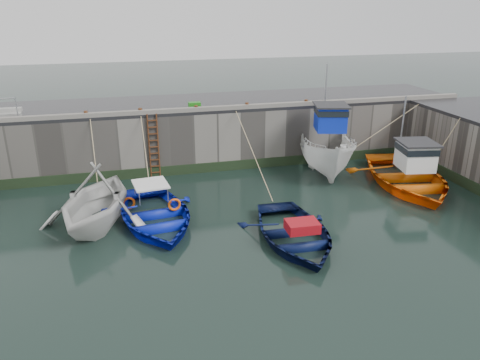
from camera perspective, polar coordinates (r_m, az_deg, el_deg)
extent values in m
plane|color=black|center=(15.19, 0.75, -11.71)|extent=(120.00, 120.00, 0.00)
cube|color=slate|center=(25.95, -6.50, 5.80)|extent=(30.00, 5.00, 3.00)
cube|color=black|center=(25.59, -6.64, 9.22)|extent=(30.00, 5.00, 0.16)
cube|color=slate|center=(23.28, -5.83, 8.55)|extent=(30.00, 0.30, 0.20)
cube|color=black|center=(23.92, -5.49, 1.39)|extent=(30.00, 0.08, 0.50)
cylinder|color=#3F1E0F|center=(23.25, -11.01, 4.02)|extent=(0.07, 0.07, 3.20)
cylinder|color=#3F1E0F|center=(23.28, -9.93, 4.12)|extent=(0.07, 0.07, 3.20)
cube|color=#3F1E0F|center=(23.66, -10.25, 0.93)|extent=(0.44, 0.06, 0.05)
cube|color=#3F1E0F|center=(23.55, -10.30, 1.68)|extent=(0.44, 0.06, 0.05)
cube|color=#3F1E0F|center=(23.45, -10.36, 2.44)|extent=(0.44, 0.06, 0.05)
cube|color=#3F1E0F|center=(23.35, -10.41, 3.21)|extent=(0.44, 0.06, 0.05)
cube|color=#3F1E0F|center=(23.25, -10.46, 3.99)|extent=(0.44, 0.06, 0.05)
cube|color=#3F1E0F|center=(23.16, -10.51, 4.77)|extent=(0.44, 0.06, 0.05)
cube|color=#3F1E0F|center=(23.07, -10.57, 5.55)|extent=(0.44, 0.06, 0.05)
cube|color=#3F1E0F|center=(22.99, -10.62, 6.35)|extent=(0.44, 0.06, 0.05)
cube|color=#3F1E0F|center=(22.91, -10.67, 7.15)|extent=(0.44, 0.06, 0.05)
imported|color=silver|center=(19.27, -16.92, -5.24)|extent=(5.95, 6.41, 2.77)
imported|color=#0B1CAE|center=(18.94, -10.29, -5.10)|extent=(4.65, 6.08, 1.17)
imported|color=#091239|center=(17.43, 6.57, -7.28)|extent=(3.92, 5.36, 1.08)
imported|color=white|center=(24.61, 10.42, 3.43)|extent=(4.18, 7.18, 2.61)
cube|color=#0C24B9|center=(23.55, 10.96, 7.42)|extent=(1.74, 1.81, 1.20)
cube|color=black|center=(23.47, 11.02, 8.25)|extent=(1.81, 1.88, 0.28)
cube|color=#262628|center=(23.41, 11.07, 8.94)|extent=(1.98, 2.05, 0.08)
cylinder|color=#A5A8AD|center=(25.10, 10.38, 10.38)|extent=(0.08, 0.08, 3.00)
imported|color=orange|center=(23.62, 19.65, 0.22)|extent=(5.92, 7.47, 1.39)
cube|color=white|center=(22.70, 20.62, 2.75)|extent=(1.64, 1.72, 1.20)
cube|color=black|center=(22.60, 20.74, 3.59)|extent=(1.71, 1.79, 0.28)
cube|color=#262628|center=(22.52, 20.83, 4.30)|extent=(1.88, 1.96, 0.08)
cylinder|color=#A5A8AD|center=(24.04, 19.18, 6.13)|extent=(0.08, 0.08, 3.00)
cube|color=#1E7D16|center=(24.04, -5.56, 9.07)|extent=(0.62, 0.37, 0.30)
cylinder|color=#A5A8AD|center=(23.84, -25.58, 7.90)|extent=(0.05, 0.05, 1.00)
cube|color=gray|center=(24.56, -26.95, 7.02)|extent=(1.60, 0.35, 0.18)
cube|color=gray|center=(24.86, -26.87, 7.61)|extent=(1.60, 0.35, 0.18)
cylinder|color=#3F1E0F|center=(23.18, -18.28, 7.66)|extent=(0.18, 0.18, 0.28)
cylinder|color=#3F1E0F|center=(23.14, -12.05, 8.22)|extent=(0.18, 0.18, 0.28)
cylinder|color=#3F1E0F|center=(23.40, -5.38, 8.72)|extent=(0.18, 0.18, 0.28)
cylinder|color=#3F1E0F|center=(23.93, 0.85, 9.09)|extent=(0.18, 0.18, 0.28)
cylinder|color=#3F1E0F|center=(24.95, 8.05, 9.37)|extent=(0.18, 0.18, 0.28)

